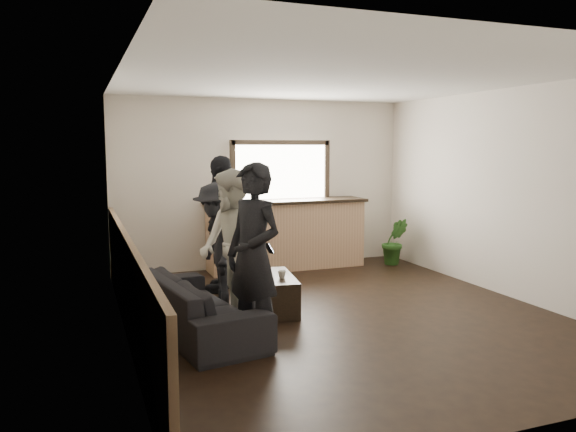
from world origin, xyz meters
name	(u,v)px	position (x,y,z in m)	size (l,w,h in m)	color
ground	(340,314)	(0.00, 0.00, 0.00)	(5.00, 6.00, 0.01)	black
room_shell	(283,196)	(-0.74, 0.00, 1.47)	(5.01, 6.01, 2.80)	silver
bar_counter	(286,230)	(0.30, 2.70, 0.64)	(2.70, 0.68, 2.13)	tan
sofa	(198,305)	(-1.75, -0.06, 0.31)	(2.11, 0.83, 0.62)	black
coffee_table	(271,293)	(-0.74, 0.44, 0.22)	(0.55, 0.99, 0.44)	black
cup_a	(259,269)	(-0.82, 0.66, 0.49)	(0.13, 0.13, 0.10)	silver
cup_b	(282,274)	(-0.65, 0.27, 0.49)	(0.10, 0.10, 0.09)	silver
potted_plant	(395,241)	(2.15, 2.30, 0.40)	(0.44, 0.36, 0.80)	#2D6623
person_a	(254,256)	(-1.30, -0.67, 0.93)	(0.70, 0.81, 1.87)	black
person_b	(232,247)	(-1.30, 0.17, 0.89)	(0.80, 0.96, 1.77)	silver
person_c	(217,245)	(-1.30, 0.91, 0.79)	(0.64, 1.05, 1.58)	black
person_d	(223,224)	(-1.05, 1.61, 0.95)	(0.95, 1.20, 1.90)	black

